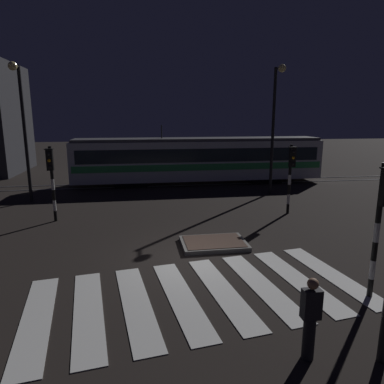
# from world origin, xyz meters

# --- Properties ---
(ground_plane) EXTENTS (120.00, 120.00, 0.00)m
(ground_plane) POSITION_xyz_m (0.00, 0.00, 0.00)
(ground_plane) COLOR black
(rail_near) EXTENTS (80.00, 0.12, 0.03)m
(rail_near) POSITION_xyz_m (0.00, 12.69, 0.01)
(rail_near) COLOR #59595E
(rail_near) RESTS_ON ground
(rail_far) EXTENTS (80.00, 0.12, 0.03)m
(rail_far) POSITION_xyz_m (0.00, 14.12, 0.01)
(rail_far) COLOR #59595E
(rail_far) RESTS_ON ground
(crosswalk_zebra) EXTENTS (9.46, 5.42, 0.02)m
(crosswalk_zebra) POSITION_xyz_m (-0.00, -2.48, 0.01)
(crosswalk_zebra) COLOR silver
(crosswalk_zebra) RESTS_ON ground
(traffic_island) EXTENTS (2.40, 1.70, 0.18)m
(traffic_island) POSITION_xyz_m (1.11, 1.03, 0.09)
(traffic_island) COLOR slate
(traffic_island) RESTS_ON ground
(traffic_light_corner_far_right) EXTENTS (0.36, 0.42, 3.40)m
(traffic_light_corner_far_right) POSITION_xyz_m (5.70, 4.70, 2.25)
(traffic_light_corner_far_right) COLOR black
(traffic_light_corner_far_right) RESTS_ON ground
(traffic_light_corner_far_left) EXTENTS (0.36, 0.42, 3.43)m
(traffic_light_corner_far_left) POSITION_xyz_m (-5.40, 5.16, 2.26)
(traffic_light_corner_far_left) COLOR black
(traffic_light_corner_far_left) RESTS_ON ground
(traffic_light_corner_near_right) EXTENTS (0.36, 0.42, 3.59)m
(traffic_light_corner_near_right) POSITION_xyz_m (4.39, -3.38, 2.37)
(traffic_light_corner_near_right) COLOR black
(traffic_light_corner_near_right) RESTS_ON ground
(street_lamp_trackside_right) EXTENTS (0.44, 1.21, 7.57)m
(street_lamp_trackside_right) POSITION_xyz_m (6.56, 9.07, 4.77)
(street_lamp_trackside_right) COLOR black
(street_lamp_trackside_right) RESTS_ON ground
(street_lamp_trackside_left) EXTENTS (0.44, 1.21, 7.40)m
(street_lamp_trackside_left) POSITION_xyz_m (-7.60, 9.20, 4.68)
(street_lamp_trackside_left) COLOR black
(street_lamp_trackside_left) RESTS_ON ground
(tram) EXTENTS (17.70, 2.58, 4.15)m
(tram) POSITION_xyz_m (2.76, 13.40, 1.75)
(tram) COLOR silver
(tram) RESTS_ON ground
(pedestrian_waiting_at_kerb) EXTENTS (0.36, 0.24, 1.71)m
(pedestrian_waiting_at_kerb) POSITION_xyz_m (1.59, -5.31, 0.88)
(pedestrian_waiting_at_kerb) COLOR black
(pedestrian_waiting_at_kerb) RESTS_ON ground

